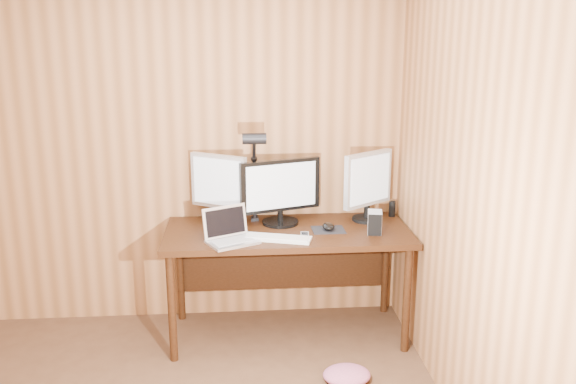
{
  "coord_description": "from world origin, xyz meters",
  "views": [
    {
      "loc": [
        0.63,
        -2.16,
        2.01
      ],
      "look_at": [
        0.93,
        1.58,
        1.02
      ],
      "focal_mm": 38.0,
      "sensor_mm": 36.0,
      "label": 1
    }
  ],
  "objects": [
    {
      "name": "room_shell",
      "position": [
        0.0,
        0.0,
        1.25
      ],
      "size": [
        4.0,
        4.0,
        4.0
      ],
      "color": "#53341F",
      "rests_on": "ground"
    },
    {
      "name": "desk",
      "position": [
        0.93,
        1.7,
        0.63
      ],
      "size": [
        1.6,
        0.7,
        0.75
      ],
      "color": "black",
      "rests_on": "floor"
    },
    {
      "name": "monitor_center",
      "position": [
        0.89,
        1.77,
        0.98
      ],
      "size": [
        0.54,
        0.25,
        0.44
      ],
      "rotation": [
        0.0,
        0.0,
        0.33
      ],
      "color": "black",
      "rests_on": "desk"
    },
    {
      "name": "monitor_left",
      "position": [
        0.48,
        1.82,
        1.01
      ],
      "size": [
        0.38,
        0.25,
        0.47
      ],
      "rotation": [
        0.0,
        0.0,
        -0.55
      ],
      "color": "black",
      "rests_on": "desk"
    },
    {
      "name": "monitor_right",
      "position": [
        1.49,
        1.79,
        1.01
      ],
      "size": [
        0.37,
        0.28,
        0.48
      ],
      "rotation": [
        0.0,
        0.0,
        0.62
      ],
      "color": "black",
      "rests_on": "desk"
    },
    {
      "name": "laptop",
      "position": [
        0.55,
        1.43,
        0.8
      ],
      "size": [
        0.36,
        0.33,
        0.21
      ],
      "rotation": [
        0.0,
        0.0,
        0.47
      ],
      "color": "silver",
      "rests_on": "desk"
    },
    {
      "name": "keyboard",
      "position": [
        0.85,
        1.44,
        0.76
      ],
      "size": [
        0.44,
        0.24,
        0.02
      ],
      "rotation": [
        0.0,
        0.0,
        -0.29
      ],
      "color": "white",
      "rests_on": "desk"
    },
    {
      "name": "mousepad",
      "position": [
        1.2,
        1.6,
        0.75
      ],
      "size": [
        0.21,
        0.18,
        0.0
      ],
      "primitive_type": "cube",
      "rotation": [
        0.0,
        0.0,
        0.02
      ],
      "color": "black",
      "rests_on": "desk"
    },
    {
      "name": "mouse",
      "position": [
        1.2,
        1.6,
        0.77
      ],
      "size": [
        0.08,
        0.12,
        0.04
      ],
      "primitive_type": "ellipsoid",
      "rotation": [
        0.0,
        0.0,
        0.05
      ],
      "color": "black",
      "rests_on": "mousepad"
    },
    {
      "name": "hard_drive",
      "position": [
        1.49,
        1.52,
        0.82
      ],
      "size": [
        0.11,
        0.15,
        0.14
      ],
      "rotation": [
        0.0,
        0.0,
        -0.2
      ],
      "color": "silver",
      "rests_on": "desk"
    },
    {
      "name": "phone",
      "position": [
        1.03,
        1.5,
        0.76
      ],
      "size": [
        0.06,
        0.11,
        0.01
      ],
      "rotation": [
        0.0,
        0.0,
        -0.1
      ],
      "color": "silver",
      "rests_on": "desk"
    },
    {
      "name": "speaker",
      "position": [
        1.69,
        1.87,
        0.8
      ],
      "size": [
        0.05,
        0.05,
        0.11
      ],
      "primitive_type": "cylinder",
      "color": "black",
      "rests_on": "desk"
    },
    {
      "name": "desk_lamp",
      "position": [
        0.72,
        1.78,
        1.17
      ],
      "size": [
        0.15,
        0.22,
        0.67
      ],
      "rotation": [
        0.0,
        0.0,
        -0.06
      ],
      "color": "black",
      "rests_on": "desk"
    },
    {
      "name": "fabric_pile",
      "position": [
        1.23,
        1.01,
        0.05
      ],
      "size": [
        0.33,
        0.29,
        0.09
      ],
      "primitive_type": null,
      "rotation": [
        0.0,
        0.0,
        -0.23
      ],
      "color": "#B15676",
      "rests_on": "floor"
    }
  ]
}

